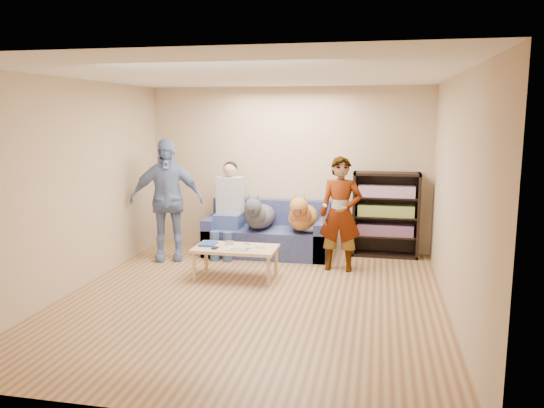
% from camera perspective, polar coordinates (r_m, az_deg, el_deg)
% --- Properties ---
extents(ground, '(5.00, 5.00, 0.00)m').
position_cam_1_polar(ground, '(6.39, -2.18, -10.22)').
color(ground, brown).
rests_on(ground, ground).
extents(ceiling, '(5.00, 5.00, 0.00)m').
position_cam_1_polar(ceiling, '(6.03, -2.34, 13.73)').
color(ceiling, white).
rests_on(ceiling, ground).
extents(wall_back, '(4.50, 0.00, 4.50)m').
position_cam_1_polar(wall_back, '(8.50, 1.75, 3.76)').
color(wall_back, tan).
rests_on(wall_back, ground).
extents(wall_front, '(4.50, 0.00, 4.50)m').
position_cam_1_polar(wall_front, '(3.73, -11.41, -4.02)').
color(wall_front, tan).
rests_on(wall_front, ground).
extents(wall_left, '(0.00, 5.00, 5.00)m').
position_cam_1_polar(wall_left, '(6.96, -20.58, 1.84)').
color(wall_left, tan).
rests_on(wall_left, ground).
extents(wall_right, '(0.00, 5.00, 5.00)m').
position_cam_1_polar(wall_right, '(5.96, 19.26, 0.71)').
color(wall_right, tan).
rests_on(wall_right, ground).
extents(blanket, '(0.36, 0.31, 0.13)m').
position_cam_1_polar(blanket, '(7.97, 4.19, -2.56)').
color(blanket, '#AAA9AE').
rests_on(blanket, sofa).
extents(person_standing_right, '(0.60, 0.40, 1.60)m').
position_cam_1_polar(person_standing_right, '(7.43, 7.38, -1.08)').
color(person_standing_right, gray).
rests_on(person_standing_right, ground).
extents(person_standing_left, '(1.15, 0.77, 1.82)m').
position_cam_1_polar(person_standing_left, '(8.05, -11.29, 0.43)').
color(person_standing_left, '#7998C3').
rests_on(person_standing_left, ground).
extents(held_controller, '(0.07, 0.11, 0.03)m').
position_cam_1_polar(held_controller, '(7.22, 5.71, -0.15)').
color(held_controller, silver).
rests_on(held_controller, person_standing_right).
extents(notebook_blue, '(0.20, 0.26, 0.03)m').
position_cam_1_polar(notebook_blue, '(7.26, -6.88, -4.28)').
color(notebook_blue, '#1C469C').
rests_on(notebook_blue, coffee_table).
extents(papers, '(0.26, 0.20, 0.02)m').
position_cam_1_polar(papers, '(6.99, -3.75, -4.81)').
color(papers, silver).
rests_on(papers, coffee_table).
extents(magazine, '(0.22, 0.17, 0.01)m').
position_cam_1_polar(magazine, '(7.00, -3.47, -4.68)').
color(magazine, '#A9A587').
rests_on(magazine, coffee_table).
extents(camera_silver, '(0.11, 0.06, 0.05)m').
position_cam_1_polar(camera_silver, '(7.24, -4.60, -4.18)').
color(camera_silver, '#B9B8BD').
rests_on(camera_silver, coffee_table).
extents(controller_a, '(0.04, 0.13, 0.03)m').
position_cam_1_polar(controller_a, '(7.12, -1.54, -4.46)').
color(controller_a, white).
rests_on(controller_a, coffee_table).
extents(controller_b, '(0.09, 0.06, 0.03)m').
position_cam_1_polar(controller_b, '(7.03, -1.05, -4.65)').
color(controller_b, white).
rests_on(controller_b, coffee_table).
extents(headphone_cup_a, '(0.07, 0.07, 0.02)m').
position_cam_1_polar(headphone_cup_a, '(7.03, -2.39, -4.70)').
color(headphone_cup_a, white).
rests_on(headphone_cup_a, coffee_table).
extents(headphone_cup_b, '(0.07, 0.07, 0.02)m').
position_cam_1_polar(headphone_cup_b, '(7.10, -2.24, -4.54)').
color(headphone_cup_b, white).
rests_on(headphone_cup_b, coffee_table).
extents(pen_orange, '(0.13, 0.06, 0.01)m').
position_cam_1_polar(pen_orange, '(6.95, -4.44, -4.93)').
color(pen_orange, orange).
rests_on(pen_orange, coffee_table).
extents(pen_black, '(0.13, 0.08, 0.01)m').
position_cam_1_polar(pen_black, '(7.24, -2.63, -4.33)').
color(pen_black, black).
rests_on(pen_black, coffee_table).
extents(wallet, '(0.07, 0.12, 0.02)m').
position_cam_1_polar(wallet, '(7.06, -6.15, -4.71)').
color(wallet, black).
rests_on(wallet, coffee_table).
extents(sofa, '(1.90, 0.85, 0.82)m').
position_cam_1_polar(sofa, '(8.33, -0.46, -3.47)').
color(sofa, '#515B93').
rests_on(sofa, ground).
extents(person_seated, '(0.40, 0.73, 1.47)m').
position_cam_1_polar(person_seated, '(8.25, -4.70, -0.14)').
color(person_seated, '#465C9A').
rests_on(person_seated, sofa).
extents(dog_gray, '(0.42, 1.25, 0.61)m').
position_cam_1_polar(dog_gray, '(8.12, -1.39, -1.22)').
color(dog_gray, '#4E5159').
rests_on(dog_gray, sofa).
extents(dog_tan, '(0.44, 1.18, 0.64)m').
position_cam_1_polar(dog_tan, '(8.01, 3.30, -1.29)').
color(dog_tan, '#C28A3B').
rests_on(dog_tan, sofa).
extents(coffee_table, '(1.10, 0.60, 0.42)m').
position_cam_1_polar(coffee_table, '(7.11, -3.92, -5.01)').
color(coffee_table, '#D9B885').
rests_on(coffee_table, ground).
extents(bookshelf, '(1.00, 0.34, 1.30)m').
position_cam_1_polar(bookshelf, '(8.30, 12.13, -0.92)').
color(bookshelf, black).
rests_on(bookshelf, ground).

